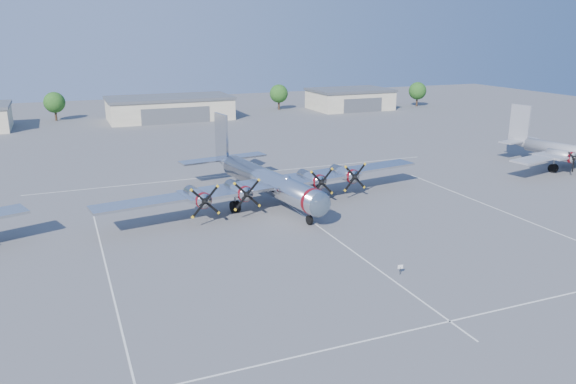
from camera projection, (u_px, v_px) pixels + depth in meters
name	position (u px, v px, depth m)	size (l,w,h in m)	color
ground	(319.00, 227.00, 59.88)	(260.00, 260.00, 0.00)	#4E4E50
parking_lines	(326.00, 232.00, 58.32)	(60.00, 50.08, 0.01)	silver
hangar_center	(170.00, 108.00, 131.99)	(28.60, 14.60, 5.40)	#B9AD93
hangar_east	(350.00, 99.00, 149.53)	(20.60, 14.60, 5.40)	#B9AD93
tree_west	(54.00, 102.00, 129.59)	(4.80, 4.80, 6.64)	#382619
tree_east	(279.00, 94.00, 147.91)	(4.80, 4.80, 6.64)	#382619
tree_far_east	(417.00, 91.00, 154.68)	(4.80, 4.80, 6.64)	#382619
main_bomber_b29	(265.00, 202.00, 68.60)	(42.01, 28.73, 9.29)	silver
twin_engine_east	(561.00, 167.00, 86.18)	(27.48, 19.75, 8.71)	#9D9DA1
info_placard	(400.00, 268.00, 47.90)	(0.47, 0.11, 0.90)	black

